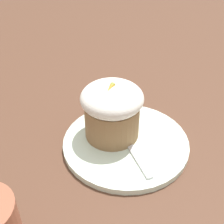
% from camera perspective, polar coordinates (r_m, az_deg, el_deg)
% --- Properties ---
extents(ground_plane, '(4.00, 4.00, 0.00)m').
position_cam_1_polar(ground_plane, '(0.54, 2.52, -6.12)').
color(ground_plane, '#513323').
extents(dessert_plate, '(0.21, 0.21, 0.01)m').
position_cam_1_polar(dessert_plate, '(0.54, 2.54, -5.70)').
color(dessert_plate, silver).
rests_on(dessert_plate, ground_plane).
extents(carrot_cake, '(0.10, 0.10, 0.10)m').
position_cam_1_polar(carrot_cake, '(0.52, -0.00, 0.50)').
color(carrot_cake, olive).
rests_on(carrot_cake, dessert_plate).
extents(spoon, '(0.10, 0.11, 0.01)m').
position_cam_1_polar(spoon, '(0.53, 2.73, -5.22)').
color(spoon, silver).
rests_on(spoon, dessert_plate).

